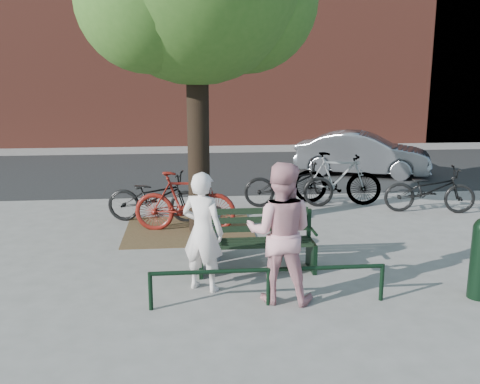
{
  "coord_description": "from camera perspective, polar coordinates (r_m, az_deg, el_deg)",
  "views": [
    {
      "loc": [
        -0.99,
        -7.55,
        2.95
      ],
      "look_at": [
        -0.15,
        1.0,
        1.01
      ],
      "focal_mm": 40.0,
      "sensor_mm": 36.0,
      "label": 1
    }
  ],
  "objects": [
    {
      "name": "dirt_pit",
      "position": [
        10.19,
        -5.42,
        -4.09
      ],
      "size": [
        2.4,
        2.0,
        0.02
      ],
      "primitive_type": "cube",
      "color": "brown",
      "rests_on": "ground"
    },
    {
      "name": "litter_bin",
      "position": [
        8.54,
        -3.35,
        -4.46
      ],
      "size": [
        0.41,
        0.41,
        0.84
      ],
      "color": "gray",
      "rests_on": "ground"
    },
    {
      "name": "bicycle_b",
      "position": [
        10.04,
        -5.88,
        -1.04
      ],
      "size": [
        1.95,
        0.76,
        1.14
      ],
      "primitive_type": "imported",
      "rotation": [
        0.0,
        0.0,
        1.45
      ],
      "color": "#62130E",
      "rests_on": "ground"
    },
    {
      "name": "ground",
      "position": [
        8.17,
        1.77,
        -8.43
      ],
      "size": [
        90.0,
        90.0,
        0.0
      ],
      "primitive_type": "plane",
      "color": "gray",
      "rests_on": "ground"
    },
    {
      "name": "parked_car",
      "position": [
        15.86,
        12.92,
        3.99
      ],
      "size": [
        4.02,
        2.65,
        1.25
      ],
      "primitive_type": "imported",
      "rotation": [
        0.0,
        0.0,
        1.19
      ],
      "color": "slate",
      "rests_on": "ground"
    },
    {
      "name": "road",
      "position": [
        16.35,
        -2.03,
        2.36
      ],
      "size": [
        40.0,
        7.0,
        0.01
      ],
      "primitive_type": "cube",
      "color": "black",
      "rests_on": "ground"
    },
    {
      "name": "person_right",
      "position": [
        6.91,
        4.3,
        -4.36
      ],
      "size": [
        1.04,
        0.9,
        1.84
      ],
      "primitive_type": "imported",
      "rotation": [
        0.0,
        0.0,
        2.89
      ],
      "color": "#C88991",
      "rests_on": "ground"
    },
    {
      "name": "park_bench",
      "position": [
        8.08,
        1.72,
        -5.06
      ],
      "size": [
        1.74,
        0.54,
        0.97
      ],
      "color": "black",
      "rests_on": "ground"
    },
    {
      "name": "guard_railing",
      "position": [
        6.92,
        3.07,
        -8.88
      ],
      "size": [
        3.06,
        0.06,
        0.51
      ],
      "color": "black",
      "rests_on": "ground"
    },
    {
      "name": "bicycle_c",
      "position": [
        11.87,
        5.25,
        0.88
      ],
      "size": [
        2.03,
        0.82,
        1.04
      ],
      "primitive_type": "imported",
      "rotation": [
        0.0,
        0.0,
        1.5
      ],
      "color": "black",
      "rests_on": "ground"
    },
    {
      "name": "bicycle_e",
      "position": [
        12.04,
        19.58,
        0.23
      ],
      "size": [
        1.98,
        1.03,
        0.99
      ],
      "primitive_type": "imported",
      "rotation": [
        0.0,
        0.0,
        1.37
      ],
      "color": "black",
      "rests_on": "ground"
    },
    {
      "name": "bicycle_a",
      "position": [
        10.79,
        -9.08,
        -0.53
      ],
      "size": [
        2.0,
        1.0,
        1.01
      ],
      "primitive_type": "imported",
      "rotation": [
        0.0,
        0.0,
        1.39
      ],
      "color": "black",
      "rests_on": "ground"
    },
    {
      "name": "bicycle_d",
      "position": [
        12.26,
        10.28,
        1.43
      ],
      "size": [
        2.04,
        1.13,
        1.18
      ],
      "primitive_type": "imported",
      "rotation": [
        0.0,
        0.0,
        1.26
      ],
      "color": "gray",
      "rests_on": "ground"
    },
    {
      "name": "person_left",
      "position": [
        7.28,
        -4.0,
        -4.25
      ],
      "size": [
        0.72,
        0.64,
        1.65
      ],
      "primitive_type": "imported",
      "rotation": [
        0.0,
        0.0,
        2.63
      ],
      "color": "silver",
      "rests_on": "ground"
    }
  ]
}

